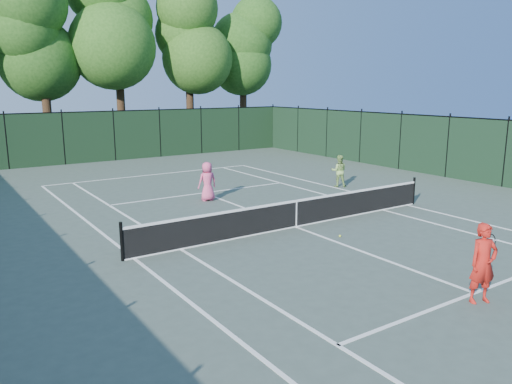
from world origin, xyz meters
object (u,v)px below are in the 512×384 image
player_pink (207,181)px  player_green (339,171)px  coach (483,263)px  loose_ball_midcourt (340,236)px

player_pink → player_green: player_pink is taller
coach → player_pink: 11.75m
player_green → loose_ball_midcourt: size_ratio=21.42×
coach → player_green: (6.13, 10.93, -0.14)m
coach → loose_ball_midcourt: 5.23m
coach → player_pink: bearing=110.6°
coach → player_pink: size_ratio=1.11×
coach → loose_ball_midcourt: (0.76, 5.11, -0.83)m
player_pink → loose_ball_midcourt: player_pink is taller
player_pink → loose_ball_midcourt: bearing=100.8°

